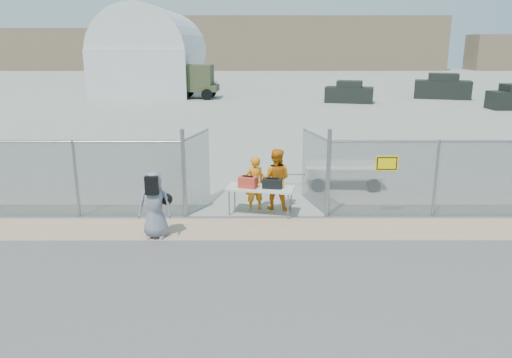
{
  "coord_description": "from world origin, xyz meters",
  "views": [
    {
      "loc": [
        -0.02,
        -11.33,
        4.78
      ],
      "look_at": [
        0.0,
        2.0,
        1.1
      ],
      "focal_mm": 35.0,
      "sensor_mm": 36.0,
      "label": 1
    }
  ],
  "objects_px": {
    "folding_table": "(260,201)",
    "security_worker_left": "(254,184)",
    "visitor": "(155,205)",
    "utility_trailer": "(343,175)",
    "security_worker_right": "(276,179)"
  },
  "relations": [
    {
      "from": "security_worker_left",
      "to": "security_worker_right",
      "type": "distance_m",
      "value": 0.64
    },
    {
      "from": "visitor",
      "to": "utility_trailer",
      "type": "bearing_deg",
      "value": 41.0
    },
    {
      "from": "visitor",
      "to": "utility_trailer",
      "type": "height_order",
      "value": "visitor"
    },
    {
      "from": "security_worker_left",
      "to": "utility_trailer",
      "type": "xyz_separation_m",
      "value": [
        3.01,
        2.52,
        -0.4
      ]
    },
    {
      "from": "security_worker_right",
      "to": "visitor",
      "type": "bearing_deg",
      "value": 48.68
    },
    {
      "from": "security_worker_right",
      "to": "utility_trailer",
      "type": "height_order",
      "value": "security_worker_right"
    },
    {
      "from": "security_worker_right",
      "to": "visitor",
      "type": "xyz_separation_m",
      "value": [
        -3.11,
        -2.2,
        -0.06
      ]
    },
    {
      "from": "folding_table",
      "to": "visitor",
      "type": "bearing_deg",
      "value": -134.85
    },
    {
      "from": "folding_table",
      "to": "visitor",
      "type": "height_order",
      "value": "visitor"
    },
    {
      "from": "security_worker_left",
      "to": "visitor",
      "type": "bearing_deg",
      "value": 19.78
    },
    {
      "from": "folding_table",
      "to": "security_worker_left",
      "type": "relative_size",
      "value": 1.17
    },
    {
      "from": "folding_table",
      "to": "visitor",
      "type": "xyz_separation_m",
      "value": [
        -2.65,
        -1.73,
        0.45
      ]
    },
    {
      "from": "security_worker_left",
      "to": "visitor",
      "type": "distance_m",
      "value": 3.26
    },
    {
      "from": "visitor",
      "to": "utility_trailer",
      "type": "distance_m",
      "value": 7.2
    },
    {
      "from": "folding_table",
      "to": "security_worker_right",
      "type": "relative_size",
      "value": 1.04
    }
  ]
}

